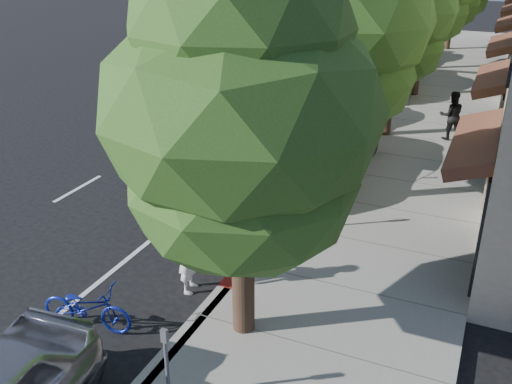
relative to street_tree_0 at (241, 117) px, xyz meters
The scene contains 14 objects.
ground 4.67m from the street_tree_0, 114.23° to the left, with size 120.00×120.00×0.00m, color black.
sidewalk 10.88m from the street_tree_0, 82.03° to the left, with size 4.60×56.00×0.15m, color gray.
curb 10.83m from the street_tree_0, 95.14° to the left, with size 0.30×56.00×0.15m, color #9E998E.
curb_red_segment 5.12m from the street_tree_0, 106.70° to the left, with size 0.32×4.00×0.15m, color maroon.
street_tree_0 is the anchor object (origin of this frame).
street_tree_1 6.03m from the street_tree_0, 90.00° to the left, with size 4.10×4.10×7.44m.
street_tree_2 12.00m from the street_tree_0, 90.00° to the left, with size 4.01×4.01×6.94m.
cyclist 3.76m from the street_tree_0, 151.94° to the left, with size 0.60×0.40×1.65m, color white.
bicycle 4.66m from the street_tree_0, 159.68° to the right, with size 0.62×1.77×0.93m, color #152596.
silver_suv 8.29m from the street_tree_0, 100.57° to the left, with size 2.96×6.42×1.78m, color #AFAEB3.
dark_sedan 13.29m from the street_tree_0, 98.85° to the left, with size 1.46×4.20×1.38m, color black.
white_pickup 19.01m from the street_tree_0, 94.28° to the left, with size 2.60×6.39×1.86m, color silver.
dark_suv_far 25.88m from the street_tree_0, 94.18° to the left, with size 2.00×4.98×1.70m, color black.
pedestrian 12.91m from the street_tree_0, 80.09° to the left, with size 0.82×0.64×1.69m, color black.
Camera 1 is at (4.49, -9.63, 6.69)m, focal length 40.00 mm.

